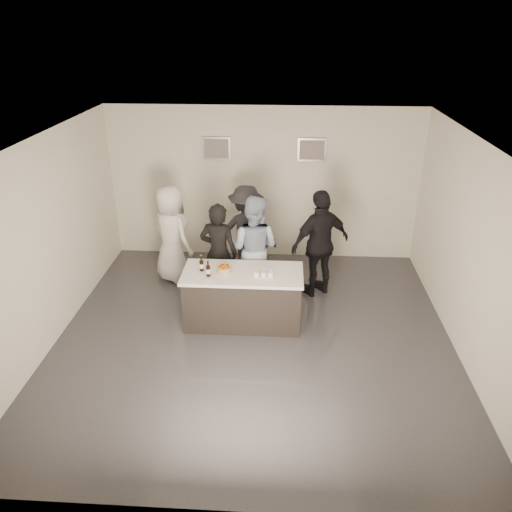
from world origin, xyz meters
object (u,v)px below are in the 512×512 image
person_main_blue (254,248)px  beer_bottle_a (201,263)px  person_guest_left (172,234)px  person_guest_back (246,231)px  cake (224,269)px  person_guest_right (320,244)px  bar_counter (243,297)px  person_main_black (219,253)px  beer_bottle_b (208,268)px

person_main_blue → beer_bottle_a: bearing=65.1°
person_guest_left → person_guest_back: bearing=-126.4°
cake → person_guest_back: size_ratio=0.12×
beer_bottle_a → person_main_blue: 1.13m
person_guest_back → person_guest_right: bearing=154.6°
cake → person_guest_left: person_guest_left is taller
cake → person_guest_left: bearing=129.0°
bar_counter → beer_bottle_a: (-0.64, 0.01, 0.58)m
person_guest_right → person_main_blue: bearing=-21.6°
person_main_black → person_guest_back: size_ratio=1.01×
beer_bottle_a → person_main_black: (0.17, 0.70, -0.15)m
beer_bottle_a → person_main_black: size_ratio=0.15×
bar_counter → person_main_blue: (0.12, 0.85, 0.47)m
cake → person_main_black: person_main_black is taller
person_main_blue → person_guest_right: 1.14m
cake → person_guest_right: bearing=33.6°
beer_bottle_a → person_guest_right: 2.14m
person_guest_left → person_guest_right: person_guest_right is taller
person_guest_left → bar_counter: bearing=175.9°
beer_bottle_a → person_main_blue: size_ratio=0.14×
person_guest_left → person_main_black: bearing=-175.1°
person_main_black → person_main_blue: size_ratio=0.95×
person_main_black → person_main_blue: bearing=-157.8°
beer_bottle_a → person_guest_right: person_guest_right is taller
bar_counter → beer_bottle_b: size_ratio=7.15×
beer_bottle_a → person_guest_back: (0.56, 1.69, -0.16)m
beer_bottle_a → person_guest_back: 1.79m
person_main_black → beer_bottle_a: bearing=85.2°
beer_bottle_b → person_guest_right: bearing=34.1°
bar_counter → person_guest_back: person_guest_back is taller
person_guest_back → person_guest_left: bearing=14.4°
cake → person_main_black: size_ratio=0.12×
person_guest_right → beer_bottle_b: bearing=3.6°
person_main_black → person_guest_right: (1.71, 0.31, 0.08)m
cake → person_guest_right: size_ratio=0.11×
bar_counter → person_main_black: (-0.46, 0.72, 0.43)m
bar_counter → person_main_black: bearing=123.0°
bar_counter → person_guest_left: size_ratio=1.03×
cake → person_guest_back: person_guest_back is taller
cake → beer_bottle_a: (-0.35, 0.00, 0.09)m
person_main_black → person_guest_left: 1.17m
bar_counter → beer_bottle_a: size_ratio=7.15×
beer_bottle_a → beer_bottle_b: same height
person_main_blue → person_guest_right: (1.13, 0.18, 0.03)m
beer_bottle_a → person_guest_left: person_guest_left is taller
bar_counter → person_main_black: 0.95m
bar_counter → person_main_blue: size_ratio=1.01×
bar_counter → beer_bottle_b: 0.79m
person_guest_back → person_main_black: bearing=70.2°
person_main_black → person_guest_right: 1.74m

